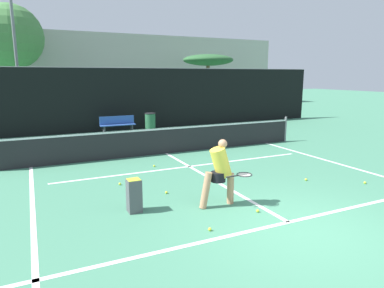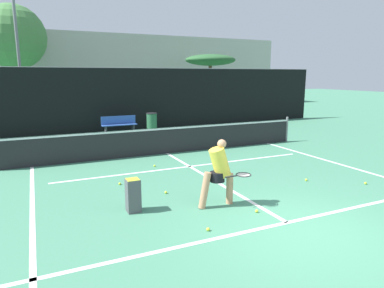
% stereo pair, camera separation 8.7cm
% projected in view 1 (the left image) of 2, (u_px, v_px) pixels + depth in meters
% --- Properties ---
extents(ground_plane, '(100.00, 100.00, 0.00)m').
position_uv_depth(ground_plane, '(303.00, 231.00, 6.32)').
color(ground_plane, '#427F60').
extents(court_baseline_near, '(11.00, 0.10, 0.01)m').
position_uv_depth(court_baseline_near, '(288.00, 222.00, 6.68)').
color(court_baseline_near, white).
rests_on(court_baseline_near, ground).
extents(court_service_line, '(8.25, 0.10, 0.01)m').
position_uv_depth(court_service_line, '(189.00, 166.00, 10.74)').
color(court_service_line, white).
rests_on(court_service_line, ground).
extents(court_center_mark, '(0.10, 6.60, 0.01)m').
position_uv_depth(court_center_mark, '(209.00, 177.00, 9.60)').
color(court_center_mark, white).
rests_on(court_center_mark, ground).
extents(court_sideline_left, '(0.10, 7.60, 0.01)m').
position_uv_depth(court_sideline_left, '(32.00, 202.00, 7.71)').
color(court_sideline_left, white).
rests_on(court_sideline_left, ground).
extents(court_sideline_right, '(0.10, 7.60, 0.01)m').
position_uv_depth(court_sideline_right, '(327.00, 160.00, 11.49)').
color(court_sideline_right, white).
rests_on(court_sideline_right, ground).
extents(net, '(11.09, 0.09, 1.07)m').
position_uv_depth(net, '(166.00, 140.00, 12.42)').
color(net, slate).
rests_on(net, ground).
extents(fence_back, '(24.00, 0.06, 3.20)m').
position_uv_depth(fence_back, '(123.00, 99.00, 17.58)').
color(fence_back, black).
rests_on(fence_back, ground).
extents(player_practicing, '(1.13, 0.59, 1.49)m').
position_uv_depth(player_practicing, '(220.00, 171.00, 7.40)').
color(player_practicing, tan).
rests_on(player_practicing, ground).
extents(tennis_ball_scattered_0, '(0.07, 0.07, 0.07)m').
position_uv_depth(tennis_ball_scattered_0, '(120.00, 184.00, 8.93)').
color(tennis_ball_scattered_0, '#D1E033').
rests_on(tennis_ball_scattered_0, ground).
extents(tennis_ball_scattered_1, '(0.07, 0.07, 0.07)m').
position_uv_depth(tennis_ball_scattered_1, '(166.00, 192.00, 8.28)').
color(tennis_ball_scattered_1, '#D1E033').
rests_on(tennis_ball_scattered_1, ground).
extents(tennis_ball_scattered_2, '(0.07, 0.07, 0.07)m').
position_uv_depth(tennis_ball_scattered_2, '(258.00, 211.00, 7.16)').
color(tennis_ball_scattered_2, '#D1E033').
rests_on(tennis_ball_scattered_2, ground).
extents(tennis_ball_scattered_3, '(0.07, 0.07, 0.07)m').
position_uv_depth(tennis_ball_scattered_3, '(365.00, 183.00, 9.03)').
color(tennis_ball_scattered_3, '#D1E033').
rests_on(tennis_ball_scattered_3, ground).
extents(tennis_ball_scattered_4, '(0.07, 0.07, 0.07)m').
position_uv_depth(tennis_ball_scattered_4, '(154.00, 166.00, 10.69)').
color(tennis_ball_scattered_4, '#D1E033').
rests_on(tennis_ball_scattered_4, ground).
extents(tennis_ball_scattered_5, '(0.07, 0.07, 0.07)m').
position_uv_depth(tennis_ball_scattered_5, '(211.00, 178.00, 9.48)').
color(tennis_ball_scattered_5, '#D1E033').
rests_on(tennis_ball_scattered_5, ground).
extents(tennis_ball_scattered_6, '(0.07, 0.07, 0.07)m').
position_uv_depth(tennis_ball_scattered_6, '(210.00, 229.00, 6.30)').
color(tennis_ball_scattered_6, '#D1E033').
rests_on(tennis_ball_scattered_6, ground).
extents(tennis_ball_scattered_7, '(0.07, 0.07, 0.07)m').
position_uv_depth(tennis_ball_scattered_7, '(306.00, 180.00, 9.30)').
color(tennis_ball_scattered_7, '#D1E033').
rests_on(tennis_ball_scattered_7, ground).
extents(ball_hopper, '(0.28, 0.28, 0.71)m').
position_uv_depth(ball_hopper, '(134.00, 195.00, 7.13)').
color(ball_hopper, '#4C4C51').
rests_on(ball_hopper, ground).
extents(courtside_bench, '(1.69, 0.38, 0.86)m').
position_uv_depth(courtside_bench, '(118.00, 124.00, 16.65)').
color(courtside_bench, '#2D519E').
rests_on(courtside_bench, ground).
extents(trash_bin, '(0.54, 0.54, 0.94)m').
position_uv_depth(trash_bin, '(150.00, 122.00, 17.34)').
color(trash_bin, '#28603D').
rests_on(trash_bin, ground).
extents(parked_car, '(1.70, 4.34, 1.38)m').
position_uv_depth(parked_car, '(153.00, 109.00, 22.71)').
color(parked_car, silver).
rests_on(parked_car, ground).
extents(floodlight_mast, '(1.10, 0.24, 8.56)m').
position_uv_depth(floodlight_mast, '(13.00, 25.00, 18.11)').
color(floodlight_mast, slate).
rests_on(floodlight_mast, ground).
extents(tree_west, '(4.02, 4.02, 4.46)m').
position_uv_depth(tree_west, '(208.00, 60.00, 27.37)').
color(tree_west, brown).
rests_on(tree_west, ground).
extents(tree_mid, '(4.22, 4.22, 7.43)m').
position_uv_depth(tree_mid, '(10.00, 37.00, 22.58)').
color(tree_mid, brown).
rests_on(tree_mid, ground).
extents(building_far, '(36.00, 2.40, 6.22)m').
position_uv_depth(building_far, '(84.00, 72.00, 28.62)').
color(building_far, '#B2ADA3').
rests_on(building_far, ground).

